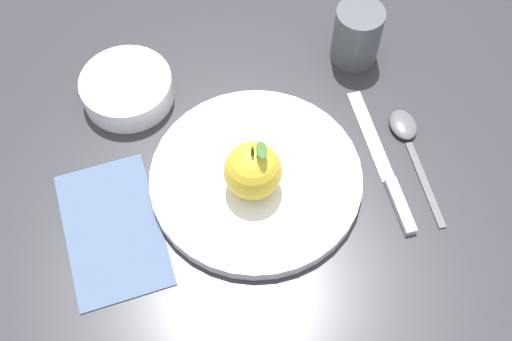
{
  "coord_description": "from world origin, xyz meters",
  "views": [
    {
      "loc": [
        -0.02,
        -0.39,
        0.68
      ],
      "look_at": [
        -0.02,
        0.0,
        0.02
      ],
      "focal_mm": 44.24,
      "sensor_mm": 36.0,
      "label": 1
    }
  ],
  "objects_px": {
    "apple": "(253,171)",
    "spoon": "(408,137)",
    "knife": "(386,171)",
    "linen_napkin": "(112,228)",
    "side_bowl": "(127,87)",
    "cup": "(357,33)",
    "dinner_plate": "(256,175)"
  },
  "relations": [
    {
      "from": "dinner_plate",
      "to": "linen_napkin",
      "type": "xyz_separation_m",
      "value": [
        -0.17,
        -0.07,
        -0.01
      ]
    },
    {
      "from": "knife",
      "to": "linen_napkin",
      "type": "height_order",
      "value": "knife"
    },
    {
      "from": "spoon",
      "to": "linen_napkin",
      "type": "height_order",
      "value": "spoon"
    },
    {
      "from": "linen_napkin",
      "to": "knife",
      "type": "bearing_deg",
      "value": 14.3
    },
    {
      "from": "spoon",
      "to": "linen_napkin",
      "type": "bearing_deg",
      "value": -159.51
    },
    {
      "from": "knife",
      "to": "spoon",
      "type": "distance_m",
      "value": 0.06
    },
    {
      "from": "dinner_plate",
      "to": "linen_napkin",
      "type": "bearing_deg",
      "value": -156.78
    },
    {
      "from": "spoon",
      "to": "knife",
      "type": "bearing_deg",
      "value": -122.05
    },
    {
      "from": "dinner_plate",
      "to": "spoon",
      "type": "height_order",
      "value": "dinner_plate"
    },
    {
      "from": "side_bowl",
      "to": "cup",
      "type": "distance_m",
      "value": 0.32
    },
    {
      "from": "dinner_plate",
      "to": "side_bowl",
      "type": "xyz_separation_m",
      "value": [
        -0.17,
        0.12,
        0.01
      ]
    },
    {
      "from": "apple",
      "to": "linen_napkin",
      "type": "bearing_deg",
      "value": -162.03
    },
    {
      "from": "spoon",
      "to": "linen_napkin",
      "type": "xyz_separation_m",
      "value": [
        -0.36,
        -0.14,
        -0.0
      ]
    },
    {
      "from": "knife",
      "to": "spoon",
      "type": "height_order",
      "value": "spoon"
    },
    {
      "from": "cup",
      "to": "spoon",
      "type": "bearing_deg",
      "value": -66.28
    },
    {
      "from": "dinner_plate",
      "to": "spoon",
      "type": "distance_m",
      "value": 0.2
    },
    {
      "from": "apple",
      "to": "side_bowl",
      "type": "xyz_separation_m",
      "value": [
        -0.17,
        0.14,
        -0.03
      ]
    },
    {
      "from": "knife",
      "to": "spoon",
      "type": "xyz_separation_m",
      "value": [
        0.03,
        0.05,
        0.0
      ]
    },
    {
      "from": "apple",
      "to": "spoon",
      "type": "xyz_separation_m",
      "value": [
        0.2,
        0.08,
        -0.05
      ]
    },
    {
      "from": "cup",
      "to": "knife",
      "type": "relative_size",
      "value": 0.39
    },
    {
      "from": "cup",
      "to": "linen_napkin",
      "type": "bearing_deg",
      "value": -137.51
    },
    {
      "from": "side_bowl",
      "to": "knife",
      "type": "xyz_separation_m",
      "value": [
        0.34,
        -0.11,
        -0.02
      ]
    },
    {
      "from": "cup",
      "to": "knife",
      "type": "bearing_deg",
      "value": -81.23
    },
    {
      "from": "dinner_plate",
      "to": "side_bowl",
      "type": "distance_m",
      "value": 0.21
    },
    {
      "from": "apple",
      "to": "cup",
      "type": "height_order",
      "value": "apple"
    },
    {
      "from": "linen_napkin",
      "to": "side_bowl",
      "type": "bearing_deg",
      "value": 91.21
    },
    {
      "from": "dinner_plate",
      "to": "cup",
      "type": "bearing_deg",
      "value": 56.97
    },
    {
      "from": "dinner_plate",
      "to": "side_bowl",
      "type": "relative_size",
      "value": 2.15
    },
    {
      "from": "dinner_plate",
      "to": "apple",
      "type": "height_order",
      "value": "apple"
    },
    {
      "from": "dinner_plate",
      "to": "cup",
      "type": "xyz_separation_m",
      "value": [
        0.13,
        0.2,
        0.04
      ]
    },
    {
      "from": "dinner_plate",
      "to": "knife",
      "type": "height_order",
      "value": "dinner_plate"
    },
    {
      "from": "knife",
      "to": "dinner_plate",
      "type": "bearing_deg",
      "value": -175.8
    }
  ]
}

